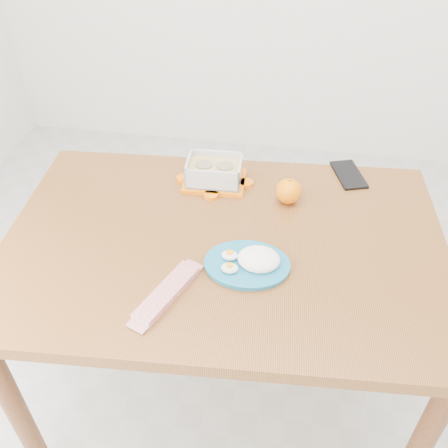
% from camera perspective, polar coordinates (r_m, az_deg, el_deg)
% --- Properties ---
extents(ground, '(3.50, 3.50, 0.00)m').
position_cam_1_polar(ground, '(1.99, 4.26, -18.50)').
color(ground, '#B7B7B2').
rests_on(ground, ground).
extents(dining_table, '(1.31, 0.92, 0.75)m').
position_cam_1_polar(dining_table, '(1.48, 0.00, -4.55)').
color(dining_table, brown).
rests_on(dining_table, ground).
extents(food_container, '(0.20, 0.16, 0.08)m').
position_cam_1_polar(food_container, '(1.61, -1.10, 5.98)').
color(food_container, orange).
rests_on(food_container, dining_table).
extents(orange_fruit, '(0.08, 0.08, 0.08)m').
position_cam_1_polar(orange_fruit, '(1.54, 7.40, 3.74)').
color(orange_fruit, orange).
rests_on(orange_fruit, dining_table).
extents(rice_plate, '(0.24, 0.24, 0.06)m').
position_cam_1_polar(rice_plate, '(1.32, 3.09, -4.28)').
color(rice_plate, '#1B7095').
rests_on(rice_plate, dining_table).
extents(candy_bar, '(0.13, 0.22, 0.02)m').
position_cam_1_polar(candy_bar, '(1.27, -6.54, -7.81)').
color(candy_bar, '#AF090D').
rests_on(candy_bar, dining_table).
extents(smartphone, '(0.13, 0.18, 0.01)m').
position_cam_1_polar(smartphone, '(1.71, 14.06, 5.50)').
color(smartphone, black).
rests_on(smartphone, dining_table).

